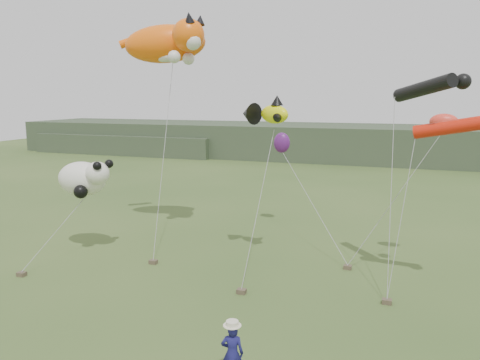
# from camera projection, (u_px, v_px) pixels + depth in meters

# --- Properties ---
(ground) EXTENTS (120.00, 120.00, 0.00)m
(ground) POSITION_uv_depth(u_px,v_px,m) (234.00, 344.00, 14.12)
(ground) COLOR #385123
(ground) RESTS_ON ground
(headland) EXTENTS (90.00, 13.00, 4.00)m
(headland) POSITION_uv_depth(u_px,v_px,m) (337.00, 143.00, 56.29)
(headland) COLOR #2D3D28
(headland) RESTS_ON ground
(festival_attendant) EXTENTS (0.67, 0.52, 1.62)m
(festival_attendant) POSITION_uv_depth(u_px,v_px,m) (232.00, 353.00, 12.12)
(festival_attendant) COLOR navy
(festival_attendant) RESTS_ON ground
(sandbag_anchors) EXTENTS (14.83, 5.63, 0.17)m
(sandbag_anchors) POSITION_uv_depth(u_px,v_px,m) (225.00, 278.00, 19.07)
(sandbag_anchors) COLOR brown
(sandbag_anchors) RESTS_ON ground
(cat_kite) EXTENTS (5.57, 3.24, 2.37)m
(cat_kite) POSITION_uv_depth(u_px,v_px,m) (170.00, 43.00, 23.47)
(cat_kite) COLOR #FF630C
(cat_kite) RESTS_ON ground
(fish_kite) EXTENTS (2.60, 1.72, 1.25)m
(fish_kite) POSITION_uv_depth(u_px,v_px,m) (265.00, 113.00, 19.85)
(fish_kite) COLOR #E5E90C
(fish_kite) RESTS_ON ground
(tube_kites) EXTENTS (3.61, 2.51, 2.35)m
(tube_kites) POSITION_uv_depth(u_px,v_px,m) (444.00, 105.00, 16.72)
(tube_kites) COLOR black
(tube_kites) RESTS_ON ground
(panda_kite) EXTENTS (2.87, 1.86, 1.78)m
(panda_kite) POSITION_uv_depth(u_px,v_px,m) (84.00, 178.00, 22.01)
(panda_kite) COLOR white
(panda_kite) RESTS_ON ground
(misc_kites) EXTENTS (8.92, 4.93, 2.40)m
(misc_kites) POSITION_uv_depth(u_px,v_px,m) (338.00, 135.00, 23.08)
(misc_kites) COLOR #F43A2A
(misc_kites) RESTS_ON ground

